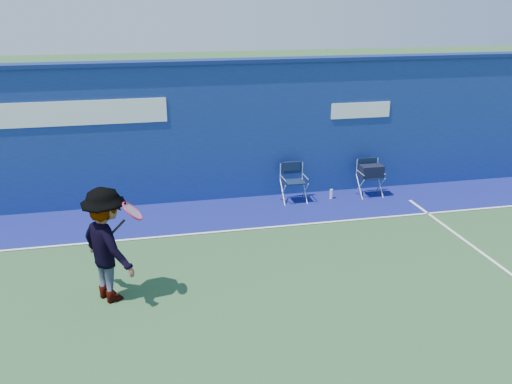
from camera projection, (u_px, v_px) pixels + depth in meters
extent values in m
plane|color=#2A4F2B|center=(250.00, 324.00, 7.60)|extent=(80.00, 80.00, 0.00)
cube|color=navy|center=(202.00, 133.00, 11.87)|extent=(24.00, 0.40, 3.00)
cube|color=navy|center=(199.00, 62.00, 11.34)|extent=(24.00, 0.50, 0.08)
cube|color=white|center=(53.00, 114.00, 10.87)|extent=(4.50, 0.02, 0.50)
cube|color=white|center=(361.00, 110.00, 12.26)|extent=(1.40, 0.02, 0.35)
cube|color=navy|center=(211.00, 215.00, 11.36)|extent=(24.00, 1.80, 0.01)
cube|color=white|center=(217.00, 232.00, 10.54)|extent=(24.00, 0.06, 0.01)
cube|color=#0E1A36|center=(294.00, 182.00, 11.97)|extent=(0.45, 0.38, 0.03)
cube|color=silver|center=(291.00, 171.00, 12.11)|extent=(0.51, 0.02, 0.37)
cube|color=#0E1A36|center=(292.00, 168.00, 12.08)|extent=(0.45, 0.02, 0.26)
cube|color=#0E1A36|center=(292.00, 166.00, 12.07)|extent=(0.37, 0.06, 0.20)
cube|color=#0E1A36|center=(370.00, 177.00, 12.33)|extent=(0.44, 0.38, 0.03)
cube|color=silver|center=(367.00, 166.00, 12.47)|extent=(0.51, 0.02, 0.37)
cube|color=#0E1A36|center=(367.00, 163.00, 12.45)|extent=(0.44, 0.02, 0.26)
cube|color=black|center=(371.00, 171.00, 12.26)|extent=(0.51, 0.29, 0.28)
cylinder|color=silver|center=(331.00, 194.00, 12.26)|extent=(0.07, 0.07, 0.22)
imported|color=#EA4738|center=(107.00, 245.00, 7.96)|extent=(1.17, 1.32, 1.77)
torus|color=#CA1B45|center=(132.00, 211.00, 7.74)|extent=(0.31, 0.39, 0.28)
cylinder|color=gray|center=(132.00, 211.00, 7.74)|extent=(0.24, 0.33, 0.22)
cylinder|color=black|center=(117.00, 228.00, 7.76)|extent=(0.27, 0.05, 0.27)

